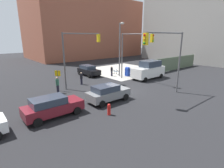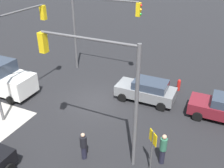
{
  "view_description": "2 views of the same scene",
  "coord_description": "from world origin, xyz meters",
  "px_view_note": "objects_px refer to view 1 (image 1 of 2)",
  "views": [
    {
      "loc": [
        -13.05,
        -14.19,
        6.06
      ],
      "look_at": [
        -0.85,
        0.39,
        0.87
      ],
      "focal_mm": 28.0,
      "sensor_mm": 36.0,
      "label": 1
    },
    {
      "loc": [
        -7.47,
        13.48,
        9.76
      ],
      "look_at": [
        -0.62,
        -1.25,
        1.0
      ],
      "focal_mm": 40.0,
      "sensor_mm": 36.0,
      "label": 2
    }
  ],
  "objects_px": {
    "van_white_delivery": "(149,70)",
    "fire_hydrant": "(109,109)",
    "traffic_signal_nw_corner": "(79,49)",
    "coupe_black": "(88,70)",
    "hatchback_maroon": "(52,106)",
    "pedestrian_waiting": "(112,71)",
    "mailbox_blue": "(127,71)",
    "sedan_gray": "(108,93)",
    "bicycle_leaning_on_fence": "(115,72)",
    "smokestack": "(123,32)",
    "traffic_signal_se_corner": "(168,51)",
    "pedestrian_walking_north": "(81,78)",
    "traffic_signal_ne_corner": "(133,47)",
    "pedestrian_crossing": "(58,85)",
    "street_lamp_corner": "(120,46)"
  },
  "relations": [
    {
      "from": "traffic_signal_se_corner",
      "to": "fire_hydrant",
      "type": "relative_size",
      "value": 6.91
    },
    {
      "from": "smokestack",
      "to": "van_white_delivery",
      "type": "height_order",
      "value": "smokestack"
    },
    {
      "from": "pedestrian_walking_north",
      "to": "traffic_signal_ne_corner",
      "type": "bearing_deg",
      "value": -28.36
    },
    {
      "from": "traffic_signal_ne_corner",
      "to": "van_white_delivery",
      "type": "bearing_deg",
      "value": -11.35
    },
    {
      "from": "pedestrian_crossing",
      "to": "pedestrian_walking_north",
      "type": "distance_m",
      "value": 4.05
    },
    {
      "from": "van_white_delivery",
      "to": "pedestrian_waiting",
      "type": "xyz_separation_m",
      "value": [
        -3.18,
        4.7,
        -0.47
      ]
    },
    {
      "from": "van_white_delivery",
      "to": "traffic_signal_se_corner",
      "type": "bearing_deg",
      "value": -129.82
    },
    {
      "from": "mailbox_blue",
      "to": "coupe_black",
      "type": "relative_size",
      "value": 0.34
    },
    {
      "from": "traffic_signal_ne_corner",
      "to": "van_white_delivery",
      "type": "height_order",
      "value": "traffic_signal_ne_corner"
    },
    {
      "from": "fire_hydrant",
      "to": "van_white_delivery",
      "type": "xyz_separation_m",
      "value": [
        12.38,
        6.0,
        0.79
      ]
    },
    {
      "from": "street_lamp_corner",
      "to": "pedestrian_crossing",
      "type": "distance_m",
      "value": 11.55
    },
    {
      "from": "pedestrian_waiting",
      "to": "bicycle_leaning_on_fence",
      "type": "bearing_deg",
      "value": -53.05
    },
    {
      "from": "traffic_signal_nw_corner",
      "to": "pedestrian_crossing",
      "type": "height_order",
      "value": "traffic_signal_nw_corner"
    },
    {
      "from": "mailbox_blue",
      "to": "coupe_black",
      "type": "distance_m",
      "value": 6.21
    },
    {
      "from": "traffic_signal_se_corner",
      "to": "sedan_gray",
      "type": "bearing_deg",
      "value": 152.43
    },
    {
      "from": "smokestack",
      "to": "traffic_signal_se_corner",
      "type": "xyz_separation_m",
      "value": [
        -26.54,
        -34.5,
        -2.78
      ]
    },
    {
      "from": "pedestrian_walking_north",
      "to": "mailbox_blue",
      "type": "bearing_deg",
      "value": -6.3
    },
    {
      "from": "smokestack",
      "to": "van_white_delivery",
      "type": "distance_m",
      "value": 35.87
    },
    {
      "from": "traffic_signal_nw_corner",
      "to": "traffic_signal_se_corner",
      "type": "relative_size",
      "value": 1.0
    },
    {
      "from": "smokestack",
      "to": "fire_hydrant",
      "type": "height_order",
      "value": "smokestack"
    },
    {
      "from": "van_white_delivery",
      "to": "coupe_black",
      "type": "bearing_deg",
      "value": 127.59
    },
    {
      "from": "van_white_delivery",
      "to": "pedestrian_waiting",
      "type": "relative_size",
      "value": 3.44
    },
    {
      "from": "smokestack",
      "to": "traffic_signal_ne_corner",
      "type": "bearing_deg",
      "value": -131.19
    },
    {
      "from": "hatchback_maroon",
      "to": "van_white_delivery",
      "type": "distance_m",
      "value": 16.29
    },
    {
      "from": "fire_hydrant",
      "to": "pedestrian_crossing",
      "type": "relative_size",
      "value": 0.52
    },
    {
      "from": "traffic_signal_se_corner",
      "to": "smokestack",
      "type": "bearing_deg",
      "value": 52.43
    },
    {
      "from": "traffic_signal_se_corner",
      "to": "pedestrian_crossing",
      "type": "relative_size",
      "value": 3.56
    },
    {
      "from": "smokestack",
      "to": "traffic_signal_ne_corner",
      "type": "height_order",
      "value": "smokestack"
    },
    {
      "from": "traffic_signal_nw_corner",
      "to": "van_white_delivery",
      "type": "height_order",
      "value": "traffic_signal_nw_corner"
    },
    {
      "from": "coupe_black",
      "to": "pedestrian_crossing",
      "type": "bearing_deg",
      "value": -143.94
    },
    {
      "from": "mailbox_blue",
      "to": "hatchback_maroon",
      "type": "xyz_separation_m",
      "value": [
        -14.74,
        -6.62,
        0.08
      ]
    },
    {
      "from": "fire_hydrant",
      "to": "pedestrian_walking_north",
      "type": "bearing_deg",
      "value": 72.3
    },
    {
      "from": "traffic_signal_nw_corner",
      "to": "pedestrian_crossing",
      "type": "relative_size",
      "value": 3.56
    },
    {
      "from": "hatchback_maroon",
      "to": "coupe_black",
      "type": "height_order",
      "value": "same"
    },
    {
      "from": "traffic_signal_se_corner",
      "to": "pedestrian_waiting",
      "type": "relative_size",
      "value": 4.14
    },
    {
      "from": "van_white_delivery",
      "to": "fire_hydrant",
      "type": "bearing_deg",
      "value": -154.15
    },
    {
      "from": "sedan_gray",
      "to": "pedestrian_walking_north",
      "type": "distance_m",
      "value": 7.04
    },
    {
      "from": "coupe_black",
      "to": "van_white_delivery",
      "type": "distance_m",
      "value": 9.39
    },
    {
      "from": "street_lamp_corner",
      "to": "bicycle_leaning_on_fence",
      "type": "bearing_deg",
      "value": 70.31
    },
    {
      "from": "van_white_delivery",
      "to": "bicycle_leaning_on_fence",
      "type": "distance_m",
      "value": 5.76
    },
    {
      "from": "mailbox_blue",
      "to": "sedan_gray",
      "type": "xyz_separation_m",
      "value": [
        -9.36,
        -6.74,
        0.08
      ]
    },
    {
      "from": "fire_hydrant",
      "to": "coupe_black",
      "type": "height_order",
      "value": "coupe_black"
    },
    {
      "from": "fire_hydrant",
      "to": "bicycle_leaning_on_fence",
      "type": "relative_size",
      "value": 0.54
    },
    {
      "from": "mailbox_blue",
      "to": "pedestrian_waiting",
      "type": "bearing_deg",
      "value": 143.13
    },
    {
      "from": "hatchback_maroon",
      "to": "bicycle_leaning_on_fence",
      "type": "height_order",
      "value": "hatchback_maroon"
    },
    {
      "from": "pedestrian_crossing",
      "to": "bicycle_leaning_on_fence",
      "type": "height_order",
      "value": "pedestrian_crossing"
    },
    {
      "from": "street_lamp_corner",
      "to": "sedan_gray",
      "type": "height_order",
      "value": "street_lamp_corner"
    },
    {
      "from": "street_lamp_corner",
      "to": "fire_hydrant",
      "type": "height_order",
      "value": "street_lamp_corner"
    },
    {
      "from": "hatchback_maroon",
      "to": "pedestrian_waiting",
      "type": "xyz_separation_m",
      "value": [
        12.74,
        8.12,
        -0.04
      ]
    },
    {
      "from": "fire_hydrant",
      "to": "coupe_black",
      "type": "distance_m",
      "value": 15.0
    }
  ]
}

